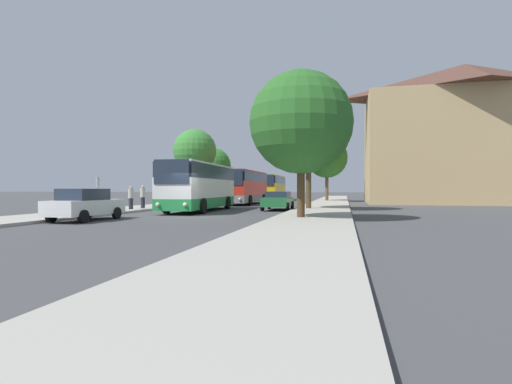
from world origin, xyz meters
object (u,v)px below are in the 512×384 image
bus_middle (245,187)px  tree_right_far (327,158)px  tree_left_far (195,151)px  tree_right_near (301,123)px  pedestrian_waiting_far (131,198)px  pedestrian_waiting_near (143,197)px  tree_right_mid (309,127)px  tree_left_near (213,166)px  parked_car_right_near (278,200)px  bus_rear (272,187)px  parked_car_left_curb (85,204)px  bus_stop_sign (98,189)px  bus_front (200,186)px

bus_middle → tree_right_far: tree_right_far is taller
tree_left_far → tree_right_near: bearing=-54.4°
pedestrian_waiting_far → pedestrian_waiting_near: bearing=-6.9°
pedestrian_waiting_far → tree_right_mid: bearing=-75.0°
pedestrian_waiting_far → tree_left_near: tree_left_near is taller
parked_car_right_near → bus_rear: bearing=-79.4°
tree_right_mid → parked_car_left_curb: bearing=-129.2°
bus_middle → pedestrian_waiting_far: bearing=-108.6°
bus_stop_sign → tree_right_mid: (13.18, 6.41, 4.64)m
bus_rear → tree_left_near: (-5.99, -7.31, 2.58)m
bus_front → parked_car_left_curb: 9.69m
parked_car_right_near → tree_right_near: 10.27m
bus_rear → tree_right_far: (7.69, -4.52, 3.58)m
pedestrian_waiting_near → bus_rear: bearing=-29.6°
bus_rear → tree_left_far: (-4.94, -16.05, 3.60)m
pedestrian_waiting_near → tree_right_far: bearing=-48.6°
bus_front → bus_stop_sign: (-5.74, -3.49, -0.24)m
bus_rear → tree_left_near: size_ratio=1.81×
bus_front → tree_left_near: bearing=104.4°
tree_left_near → pedestrian_waiting_far: bearing=-86.9°
pedestrian_waiting_far → bus_stop_sign: bearing=146.8°
tree_right_far → pedestrian_waiting_near: bearing=-119.0°
bus_middle → pedestrian_waiting_far: bus_middle is taller
pedestrian_waiting_near → tree_right_far: (12.45, 22.45, 4.37)m
tree_left_far → tree_right_near: 21.62m
bus_rear → bus_stop_sign: bearing=-103.1°
pedestrian_waiting_near → parked_car_right_near: bearing=-96.2°
tree_right_far → parked_car_right_near: bearing=-97.6°
bus_front → parked_car_right_near: (5.21, 2.50, -1.05)m
bus_stop_sign → tree_left_far: 15.13m
tree_left_near → parked_car_left_curb: bearing=-83.7°
pedestrian_waiting_far → bus_middle: bearing=-22.9°
parked_car_right_near → tree_right_near: (2.67, -8.97, 4.22)m
bus_stop_sign → pedestrian_waiting_far: bus_stop_sign is taller
bus_middle → tree_left_near: bearing=129.0°
bus_front → tree_left_near: 20.83m
bus_middle → pedestrian_waiting_far: (-4.65, -14.17, -0.84)m
tree_left_far → bus_middle: bearing=19.4°
bus_middle → tree_left_near: 9.51m
tree_left_near → tree_right_near: (13.64, -26.32, 0.58)m
parked_car_left_curb → tree_left_far: 21.02m
bus_middle → parked_car_right_near: size_ratio=2.38×
bus_middle → tree_left_near: tree_left_near is taller
bus_front → tree_right_near: (7.88, -6.47, 3.18)m
bus_stop_sign → pedestrian_waiting_far: size_ratio=1.38×
parked_car_left_curb → pedestrian_waiting_far: bearing=105.5°
bus_stop_sign → tree_right_far: bearing=62.4°
bus_middle → bus_rear: bus_middle is taller
bus_front → parked_car_left_curb: size_ratio=2.41×
bus_middle → bus_stop_sign: size_ratio=4.98×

